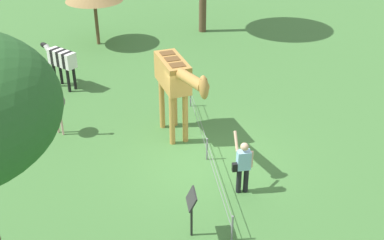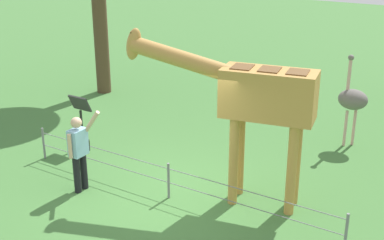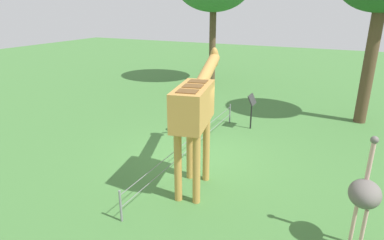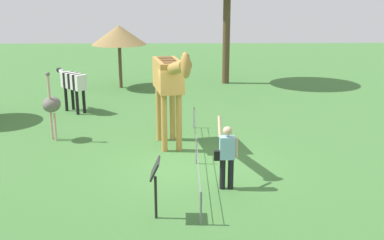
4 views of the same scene
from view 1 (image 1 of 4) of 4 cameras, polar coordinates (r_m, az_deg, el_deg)
ground_plane at (r=14.77m, az=1.48°, el=-4.69°), size 60.00×60.00×0.00m
giraffe at (r=14.80m, az=-1.95°, el=4.80°), size 3.75×1.21×3.26m
visitor at (r=13.04m, az=6.03°, el=-5.25°), size 0.58×0.58×1.74m
zebra at (r=19.37m, az=-15.23°, el=6.88°), size 1.49×1.49×1.66m
ostrich at (r=16.08m, az=-15.75°, el=2.04°), size 0.70×0.56×2.25m
info_sign at (r=11.57m, az=-0.06°, el=-10.00°), size 0.56×0.21×1.32m
wire_fence at (r=14.55m, az=1.78°, el=-3.35°), size 7.05×0.05×0.75m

